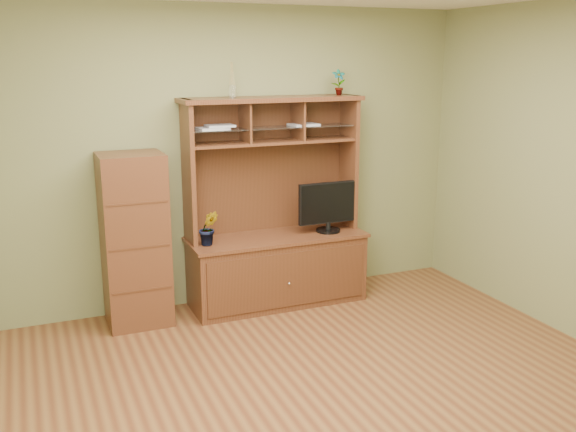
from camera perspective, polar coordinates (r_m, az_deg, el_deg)
room at (r=4.09m, az=3.97°, el=1.32°), size 4.54×4.04×2.74m
media_hutch at (r=5.95m, az=-1.09°, el=-2.87°), size 1.66×0.61×1.90m
monitor at (r=5.97m, az=3.62°, el=0.91°), size 0.59×0.23×0.47m
orchid_plant at (r=5.59m, az=-7.08°, el=-1.07°), size 0.19×0.17×0.31m
top_plant at (r=6.04m, az=4.53°, el=11.78°), size 0.14×0.11×0.24m
reed_diffuser at (r=5.64m, az=-5.00°, el=11.62°), size 0.06×0.06×0.30m
magazines at (r=5.71m, az=-3.81°, el=7.96°), size 1.14×0.23×0.04m
side_cabinet at (r=5.57m, az=-13.46°, el=-2.10°), size 0.53×0.48×1.48m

